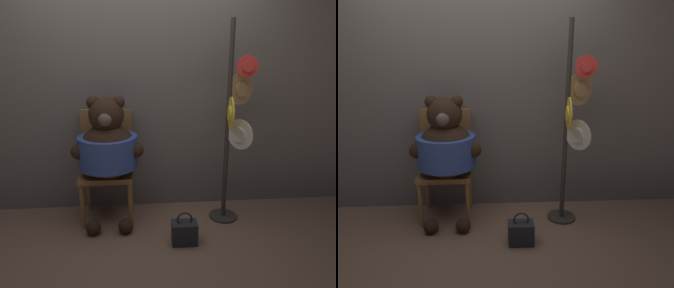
{
  "view_description": "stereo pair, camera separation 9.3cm",
  "coord_description": "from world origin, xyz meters",
  "views": [
    {
      "loc": [
        0.02,
        -2.68,
        1.67
      ],
      "look_at": [
        0.28,
        0.23,
        0.78
      ],
      "focal_mm": 35.0,
      "sensor_mm": 36.0,
      "label": 1
    },
    {
      "loc": [
        0.12,
        -2.69,
        1.67
      ],
      "look_at": [
        0.28,
        0.23,
        0.78
      ],
      "focal_mm": 35.0,
      "sensor_mm": 36.0,
      "label": 2
    }
  ],
  "objects": [
    {
      "name": "ground_plane",
      "position": [
        0.0,
        0.0,
        0.0
      ],
      "size": [
        14.0,
        14.0,
        0.0
      ],
      "primitive_type": "plane",
      "color": "brown"
    },
    {
      "name": "handbag_on_ground",
      "position": [
        0.38,
        -0.2,
        0.11
      ],
      "size": [
        0.22,
        0.15,
        0.3
      ],
      "color": "#232328",
      "rests_on": "ground_plane"
    },
    {
      "name": "chair",
      "position": [
        -0.31,
        0.4,
        0.57
      ],
      "size": [
        0.5,
        0.44,
        1.07
      ],
      "color": "olive",
      "rests_on": "ground_plane"
    },
    {
      "name": "teddy_bear",
      "position": [
        -0.28,
        0.24,
        0.76
      ],
      "size": [
        0.66,
        0.58,
        1.24
      ],
      "color": "black",
      "rests_on": "ground_plane"
    },
    {
      "name": "wall_back",
      "position": [
        0.0,
        0.62,
        1.18
      ],
      "size": [
        8.0,
        0.1,
        2.36
      ],
      "color": "#66605B",
      "rests_on": "ground_plane"
    },
    {
      "name": "hat_display_rack",
      "position": [
        0.88,
        0.19,
        0.95
      ],
      "size": [
        0.39,
        0.42,
        1.89
      ],
      "color": "#332D28",
      "rests_on": "ground_plane"
    }
  ]
}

